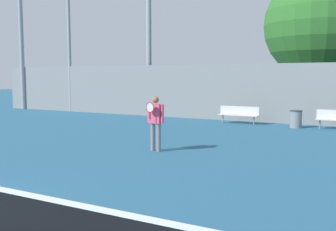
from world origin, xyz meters
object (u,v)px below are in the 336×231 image
object	(u,v)px
light_pole_far_right	(68,2)
tennis_player	(155,120)
light_pole_near_left	(149,8)
trash_bin	(296,119)
light_pole_center_back	(21,22)
bench_courtside_far	(239,113)
tree_green_broad	(319,25)

from	to	relation	value
light_pole_far_right	tennis_player	bearing A→B (deg)	-37.74
light_pole_near_left	trash_bin	xyz separation A→B (m)	(8.91, -1.92, -5.90)
light_pole_near_left	light_pole_center_back	xyz separation A→B (m)	(-10.03, -0.62, -0.24)
bench_courtside_far	light_pole_near_left	world-z (taller)	light_pole_near_left
light_pole_near_left	tree_green_broad	distance (m)	10.17
trash_bin	tree_green_broad	bearing A→B (deg)	90.96
light_pole_center_back	tree_green_broad	bearing A→B (deg)	16.72
bench_courtside_far	light_pole_near_left	distance (m)	8.60
light_pole_near_left	tree_green_broad	bearing A→B (deg)	29.79
light_pole_center_back	light_pole_near_left	bearing A→B (deg)	3.54
bench_courtside_far	light_pole_far_right	world-z (taller)	light_pole_far_right
light_pole_far_right	light_pole_center_back	size ratio (longest dim) A/B	1.08
light_pole_near_left	tennis_player	bearing A→B (deg)	-57.71
light_pole_far_right	light_pole_center_back	distance (m)	4.38
bench_courtside_far	trash_bin	bearing A→B (deg)	-4.95
light_pole_far_right	bench_courtside_far	bearing A→B (deg)	-5.72
bench_courtside_far	light_pole_far_right	distance (m)	13.64
tennis_player	light_pole_center_back	world-z (taller)	light_pole_center_back
tennis_player	bench_courtside_far	xyz separation A→B (m)	(0.03, 8.01, -0.46)
trash_bin	tree_green_broad	world-z (taller)	tree_green_broad
light_pole_far_right	trash_bin	bearing A→B (deg)	-5.57
light_pole_far_right	trash_bin	distance (m)	16.18
trash_bin	tree_green_broad	distance (m)	8.53
tennis_player	light_pole_center_back	size ratio (longest dim) A/B	0.16
tennis_player	light_pole_near_left	distance (m)	12.63
tennis_player	bench_courtside_far	distance (m)	8.02
light_pole_center_back	tree_green_broad	size ratio (longest dim) A/B	1.28
light_pole_far_right	tree_green_broad	world-z (taller)	light_pole_far_right
tennis_player	trash_bin	bearing A→B (deg)	77.61
bench_courtside_far	light_pole_near_left	bearing A→B (deg)	164.74
light_pole_far_right	tree_green_broad	distance (m)	15.66
light_pole_near_left	tree_green_broad	size ratio (longest dim) A/B	1.33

